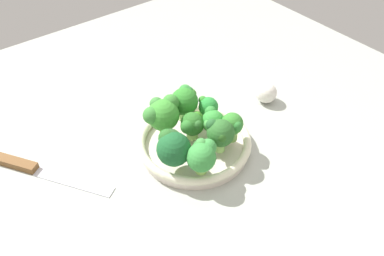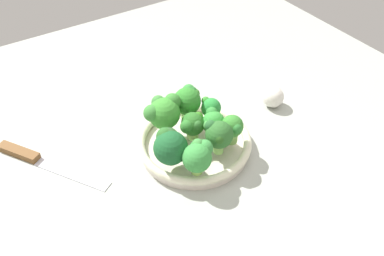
{
  "view_description": "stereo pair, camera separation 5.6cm",
  "coord_description": "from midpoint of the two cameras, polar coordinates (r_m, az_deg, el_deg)",
  "views": [
    {
      "loc": [
        40.16,
        50.61,
        63.39
      ],
      "look_at": [
        0.5,
        -0.07,
        6.1
      ],
      "focal_mm": 39.82,
      "sensor_mm": 36.0,
      "label": 1
    },
    {
      "loc": [
        35.57,
        53.89,
        63.39
      ],
      "look_at": [
        0.5,
        -0.07,
        6.1
      ],
      "focal_mm": 39.82,
      "sensor_mm": 36.0,
      "label": 2
    }
  ],
  "objects": [
    {
      "name": "broccoli_floret_2",
      "position": [
        0.86,
        7.23,
        -0.01
      ],
      "size": [
        5.36,
        4.91,
        6.38
      ],
      "color": "#81B957",
      "rests_on": "bowl"
    },
    {
      "name": "broccoli_floret_8",
      "position": [
        0.87,
        -1.98,
        2.12
      ],
      "size": [
        8.47,
        6.78,
        8.29
      ],
      "color": "#8CD060",
      "rests_on": "bowl"
    },
    {
      "name": "broccoli_floret_1",
      "position": [
        0.81,
        -1.04,
        -2.3
      ],
      "size": [
        6.69,
        7.43,
        7.24
      ],
      "color": "#8FC057",
      "rests_on": "bowl"
    },
    {
      "name": "broccoli_floret_3",
      "position": [
        0.9,
        1.22,
        3.66
      ],
      "size": [
        6.23,
        5.93,
        7.64
      ],
      "color": "#99D374",
      "rests_on": "bowl"
    },
    {
      "name": "broccoli_floret_6",
      "position": [
        0.83,
        5.55,
        -1.02
      ],
      "size": [
        5.53,
        5.59,
        7.34
      ],
      "color": "#8ECA63",
      "rests_on": "bowl"
    },
    {
      "name": "ground_plane",
      "position": [
        0.91,
        2.06,
        -3.41
      ],
      "size": [
        130.0,
        130.0,
        2.5
      ],
      "primitive_type": "cube",
      "color": "#A6ACA2"
    },
    {
      "name": "broccoli_floret_4",
      "position": [
        0.87,
        4.67,
        0.84
      ],
      "size": [
        5.17,
        5.54,
        6.07
      ],
      "color": "#84D062",
      "rests_on": "bowl"
    },
    {
      "name": "broccoli_floret_5",
      "position": [
        0.79,
        2.86,
        -3.72
      ],
      "size": [
        6.66,
        6.11,
        6.59
      ],
      "color": "#90C257",
      "rests_on": "bowl"
    },
    {
      "name": "garlic_bulb",
      "position": [
        1.02,
        12.39,
        4.03
      ],
      "size": [
        4.97,
        4.97,
        4.97
      ],
      "primitive_type": "sphere",
      "color": "silver",
      "rests_on": "ground_plane"
    },
    {
      "name": "knife",
      "position": [
        0.92,
        -18.37,
        -4.08
      ],
      "size": [
        16.37,
        23.69,
        1.5
      ],
      "color": "silver",
      "rests_on": "ground_plane"
    },
    {
      "name": "broccoli_floret_0",
      "position": [
        0.91,
        4.29,
        2.62
      ],
      "size": [
        4.29,
        4.58,
        5.37
      ],
      "color": "#7DB755",
      "rests_on": "bowl"
    },
    {
      "name": "bowl",
      "position": [
        0.89,
        1.81,
        -2.22
      ],
      "size": [
        24.0,
        24.0,
        3.1
      ],
      "color": "silver",
      "rests_on": "ground_plane"
    },
    {
      "name": "broccoli_floret_7",
      "position": [
        0.86,
        1.82,
        0.33
      ],
      "size": [
        5.62,
        4.97,
        5.94
      ],
      "color": "#9DD76A",
      "rests_on": "bowl"
    }
  ]
}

